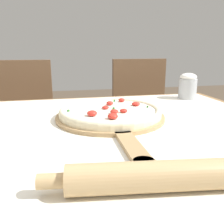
# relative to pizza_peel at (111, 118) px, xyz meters

# --- Properties ---
(dining_table) EXTENTS (1.20, 1.03, 0.74)m
(dining_table) POSITION_rel_pizza_peel_xyz_m (-0.01, -0.10, -0.11)
(dining_table) COLOR olive
(dining_table) RESTS_ON ground_plane
(towel_cloth) EXTENTS (1.12, 0.95, 0.00)m
(towel_cloth) POSITION_rel_pizza_peel_xyz_m (-0.01, -0.10, -0.01)
(towel_cloth) COLOR white
(towel_cloth) RESTS_ON dining_table
(pizza_peel) EXTENTS (0.37, 0.57, 0.01)m
(pizza_peel) POSITION_rel_pizza_peel_xyz_m (0.00, 0.00, 0.00)
(pizza_peel) COLOR tan
(pizza_peel) RESTS_ON towel_cloth
(pizza) EXTENTS (0.35, 0.35, 0.04)m
(pizza) POSITION_rel_pizza_peel_xyz_m (0.00, 0.02, 0.02)
(pizza) COLOR beige
(pizza) RESTS_ON pizza_peel
(rolling_pin) EXTENTS (0.43, 0.09, 0.05)m
(rolling_pin) POSITION_rel_pizza_peel_xyz_m (0.01, -0.42, 0.02)
(rolling_pin) COLOR tan
(rolling_pin) RESTS_ON towel_cloth
(chair_left) EXTENTS (0.40, 0.40, 0.91)m
(chair_left) POSITION_rel_pizza_peel_xyz_m (-0.41, 0.75, -0.22)
(chair_left) COLOR brown
(chair_left) RESTS_ON ground_plane
(chair_right) EXTENTS (0.40, 0.40, 0.91)m
(chair_right) POSITION_rel_pizza_peel_xyz_m (0.37, 0.75, -0.22)
(chair_right) COLOR brown
(chair_right) RESTS_ON ground_plane
(flour_cup) EXTENTS (0.08, 0.08, 0.12)m
(flour_cup) POSITION_rel_pizza_peel_xyz_m (0.43, 0.27, 0.06)
(flour_cup) COLOR #B2B7BC
(flour_cup) RESTS_ON towel_cloth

